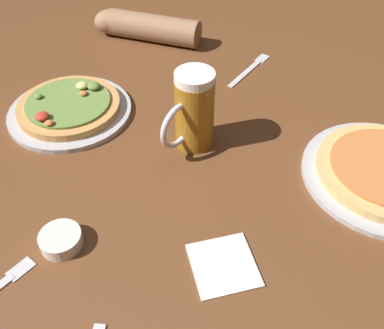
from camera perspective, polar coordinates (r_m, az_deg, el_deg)
name	(u,v)px	position (r m, az deg, el deg)	size (l,w,h in m)	color
ground_plane	(192,177)	(0.88, 0.00, -1.64)	(2.40, 2.40, 0.03)	brown
pizza_plate_far	(69,108)	(1.05, -16.24, 7.35)	(0.29, 0.29, 0.05)	#B2B2B7
beer_mug_dark	(193,111)	(0.88, 0.14, 7.19)	(0.12, 0.11, 0.18)	#9E6619
ramekin_sauce	(61,240)	(0.78, -17.30, -9.70)	(0.07, 0.07, 0.03)	silver
napkin_folded	(224,264)	(0.73, 4.29, -13.32)	(0.11, 0.11, 0.01)	white
fork_spare	(250,69)	(1.19, 7.84, 12.72)	(0.15, 0.15, 0.01)	silver
diner_arm	(143,26)	(1.32, -6.69, 18.07)	(0.31, 0.20, 0.08)	#936B4C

